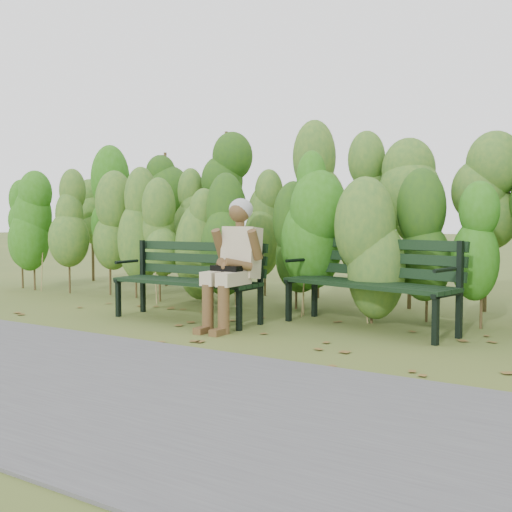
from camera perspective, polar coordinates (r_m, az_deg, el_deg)
The scene contains 7 objects.
ground at distance 6.21m, azimuth -1.71°, elevation -7.09°, with size 80.00×80.00×0.00m, color #495C26.
footpath at distance 4.58m, azimuth -17.31°, elevation -11.08°, with size 60.00×2.50×0.01m, color #474749.
hedge_band at distance 7.73m, azimuth 5.91°, elevation 4.36°, with size 11.04×1.67×2.42m.
leaf_litter at distance 5.99m, azimuth 0.76°, elevation -7.47°, with size 5.96×2.15×0.01m.
bench_left at distance 6.85m, azimuth -6.17°, elevation -1.70°, with size 1.77×0.58×0.89m.
bench_right at distance 6.39m, azimuth 11.09°, elevation -1.84°, with size 1.97×1.04×0.94m.
seated_woman at distance 6.28m, azimuth -2.12°, elevation 0.02°, with size 0.55×0.81×1.37m.
Camera 1 is at (3.36, -5.10, 1.16)m, focal length 42.00 mm.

